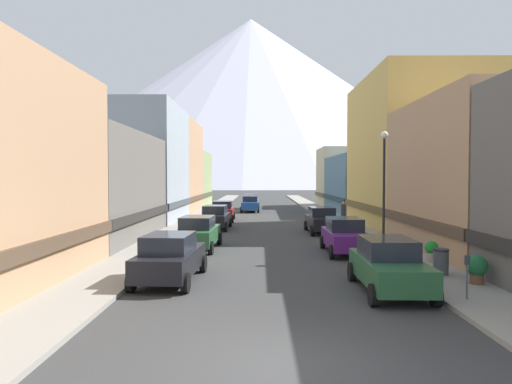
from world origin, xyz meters
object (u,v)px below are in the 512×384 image
at_px(potted_plant_0, 432,251).
at_px(streetlamp_right, 384,174).
at_px(car_left_1, 198,233).
at_px(car_driving_1, 250,204).
at_px(car_left_0, 170,257).
at_px(car_right_0, 389,265).
at_px(parking_meter_near, 467,271).
at_px(car_right_2, 322,220).
at_px(pedestrian_0, 343,213).
at_px(potted_plant_1, 477,268).
at_px(car_driving_0, 251,201).
at_px(car_left_3, 223,211).
at_px(car_right_1, 345,235).
at_px(trash_bin_right, 441,262).
at_px(car_left_2, 215,217).

bearing_deg(potted_plant_0, streetlamp_right, 135.21).
distance_m(car_left_1, car_driving_1, 26.40).
bearing_deg(car_left_0, car_right_0, -10.56).
height_order(car_right_0, parking_meter_near, car_right_0).
distance_m(potted_plant_0, streetlamp_right, 4.07).
bearing_deg(car_left_1, car_left_0, -90.00).
distance_m(car_left_1, potted_plant_0, 11.59).
relative_size(car_right_2, pedestrian_0, 2.57).
relative_size(potted_plant_0, potted_plant_1, 0.91).
relative_size(car_left_0, car_right_2, 1.01).
height_order(car_left_1, car_driving_1, same).
bearing_deg(car_driving_1, car_driving_0, 90.00).
relative_size(car_right_2, car_driving_0, 1.01).
xyz_separation_m(potted_plant_0, streetlamp_right, (-1.65, 1.64, 3.35)).
xyz_separation_m(car_driving_0, potted_plant_0, (8.60, -35.47, -0.26)).
xyz_separation_m(car_left_3, parking_meter_near, (9.55, -25.90, 0.11)).
bearing_deg(car_right_1, potted_plant_0, -43.60).
xyz_separation_m(car_right_1, streetlamp_right, (1.55, -1.41, 3.09)).
xyz_separation_m(trash_bin_right, potted_plant_0, (0.65, 2.61, -0.00)).
height_order(car_right_2, potted_plant_1, car_right_2).
bearing_deg(parking_meter_near, potted_plant_0, 78.32).
distance_m(trash_bin_right, potted_plant_1, 1.61).
xyz_separation_m(car_left_2, potted_plant_0, (10.80, -13.55, -0.26)).
xyz_separation_m(trash_bin_right, pedestrian_0, (-0.10, 19.31, 0.31)).
relative_size(car_left_2, car_right_1, 1.01).
bearing_deg(car_right_2, potted_plant_1, -78.31).
relative_size(car_left_3, streetlamp_right, 0.76).
bearing_deg(car_driving_0, car_left_1, -94.03).
relative_size(car_left_1, streetlamp_right, 0.76).
bearing_deg(car_left_1, car_right_2, 43.46).
relative_size(car_left_2, potted_plant_1, 4.49).
bearing_deg(car_driving_0, trash_bin_right, -78.21).
height_order(car_left_3, car_right_0, same).
xyz_separation_m(car_left_1, car_right_2, (7.60, 7.20, 0.00)).
distance_m(car_left_3, potted_plant_1, 26.25).
distance_m(car_left_0, parking_meter_near, 9.97).
bearing_deg(car_driving_1, car_left_3, -101.67).
bearing_deg(car_right_2, parking_meter_near, -83.62).
height_order(car_right_0, car_driving_0, same).
relative_size(pedestrian_0, streetlamp_right, 0.30).
distance_m(pedestrian_0, streetlamp_right, 15.40).
bearing_deg(car_left_0, pedestrian_0, 63.21).
distance_m(trash_bin_right, streetlamp_right, 5.49).
xyz_separation_m(car_left_0, car_driving_0, (2.20, 38.67, 0.00)).
bearing_deg(car_left_1, streetlamp_right, -15.59).
xyz_separation_m(car_left_1, car_right_1, (7.60, -1.14, 0.00)).
relative_size(car_left_0, car_left_2, 1.00).
bearing_deg(trash_bin_right, potted_plant_0, 75.99).
bearing_deg(streetlamp_right, potted_plant_1, -73.88).
relative_size(parking_meter_near, potted_plant_1, 1.34).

